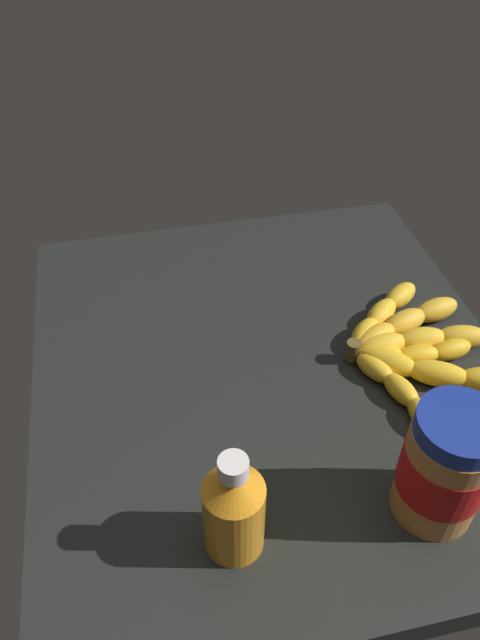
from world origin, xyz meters
TOP-DOWN VIEW (x-y plane):
  - ground_plane at (0.00, 0.00)cm, footprint 71.84×63.86cm
  - banana_bunch at (2.03, 19.25)cm, footprint 28.12×20.96cm
  - peanut_butter_jar at (24.16, 11.74)cm, footprint 9.11×9.11cm
  - honey_bottle at (23.59, -10.25)cm, footprint 6.29×6.29cm

SIDE VIEW (x-z plane):
  - ground_plane at x=0.00cm, z-range -4.09..0.00cm
  - banana_bunch at x=2.03cm, z-range -0.08..3.31cm
  - honey_bottle at x=23.59cm, z-range -0.74..13.51cm
  - peanut_butter_jar at x=24.16cm, z-range -0.16..14.83cm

